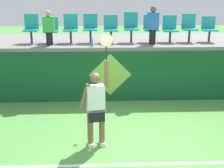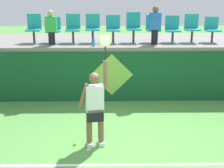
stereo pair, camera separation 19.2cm
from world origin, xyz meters
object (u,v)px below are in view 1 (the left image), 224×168
at_px(tennis_ball, 76,144).
at_px(spectator_1, 49,27).
at_px(stadium_chair_2, 71,27).
at_px(stadium_chair_3, 90,27).
at_px(spectator_0, 153,25).
at_px(stadium_chair_5, 131,26).
at_px(stadium_chair_9, 209,28).
at_px(stadium_chair_1, 51,29).
at_px(stadium_chair_6, 151,27).
at_px(stadium_chair_7, 170,28).
at_px(tennis_player, 96,106).
at_px(stadium_chair_4, 111,27).
at_px(stadium_chair_0, 31,27).
at_px(water_bottle, 92,43).
at_px(stadium_chair_8, 189,26).

relative_size(tennis_ball, spectator_1, 0.06).
xyz_separation_m(stadium_chair_2, stadium_chair_3, (0.62, -0.00, 0.01)).
bearing_deg(spectator_0, tennis_ball, -122.88).
height_order(stadium_chair_5, stadium_chair_9, stadium_chair_5).
relative_size(stadium_chair_1, stadium_chair_2, 0.89).
bearing_deg(stadium_chair_5, spectator_1, -170.53).
distance_m(tennis_ball, stadium_chair_5, 4.61).
height_order(stadium_chair_2, stadium_chair_6, stadium_chair_2).
relative_size(tennis_ball, spectator_0, 0.06).
bearing_deg(tennis_ball, stadium_chair_3, 85.62).
bearing_deg(stadium_chair_1, tennis_ball, -76.00).
height_order(stadium_chair_6, stadium_chair_9, stadium_chair_6).
xyz_separation_m(stadium_chair_7, spectator_1, (-3.74, -0.41, 0.08)).
xyz_separation_m(tennis_player, stadium_chair_4, (0.46, 3.78, 1.17)).
xyz_separation_m(tennis_player, stadium_chair_0, (-2.01, 3.78, 1.19)).
height_order(water_bottle, stadium_chair_8, stadium_chair_8).
bearing_deg(spectator_0, stadium_chair_4, 162.31).
bearing_deg(stadium_chair_7, stadium_chair_6, -179.90).
bearing_deg(water_bottle, stadium_chair_0, 159.80).
bearing_deg(stadium_chair_2, stadium_chair_8, -0.03).
height_order(water_bottle, spectator_1, spectator_1).
height_order(stadium_chair_0, stadium_chair_6, stadium_chair_0).
xyz_separation_m(stadium_chair_3, stadium_chair_7, (2.51, -0.00, -0.04)).
xyz_separation_m(stadium_chair_4, stadium_chair_6, (1.26, -0.00, 0.00)).
relative_size(stadium_chair_8, stadium_chair_9, 1.11).
bearing_deg(tennis_ball, water_bottle, 83.63).
height_order(tennis_ball, stadium_chair_5, stadium_chair_5).
height_order(stadium_chair_2, stadium_chair_3, stadium_chair_2).
bearing_deg(stadium_chair_8, spectator_1, -174.55).
bearing_deg(stadium_chair_4, water_bottle, -130.09).
xyz_separation_m(stadium_chair_5, stadium_chair_9, (2.48, -0.01, -0.07)).
relative_size(stadium_chair_4, stadium_chair_9, 1.07).
relative_size(water_bottle, stadium_chair_9, 0.29).
bearing_deg(tennis_player, stadium_chair_3, 92.69).
distance_m(stadium_chair_4, stadium_chair_8, 2.48).
bearing_deg(stadium_chair_1, stadium_chair_2, 0.60).
bearing_deg(stadium_chair_7, tennis_player, -121.66).
relative_size(stadium_chair_0, stadium_chair_7, 1.08).
xyz_separation_m(tennis_ball, stadium_chair_8, (3.41, 3.78, 2.09)).
xyz_separation_m(tennis_player, stadium_chair_6, (1.72, 3.78, 1.17)).
distance_m(stadium_chair_5, spectator_1, 2.54).
height_order(tennis_ball, stadium_chair_4, stadium_chair_4).
distance_m(stadium_chair_1, stadium_chair_5, 2.51).
distance_m(water_bottle, stadium_chair_4, 0.97).
relative_size(stadium_chair_7, stadium_chair_8, 0.95).
bearing_deg(spectator_1, stadium_chair_4, 12.46).
distance_m(tennis_player, stadium_chair_3, 3.97).
bearing_deg(stadium_chair_8, stadium_chair_1, -179.94).
xyz_separation_m(water_bottle, stadium_chair_0, (-1.89, 0.70, 0.37)).
bearing_deg(stadium_chair_3, stadium_chair_5, 0.19).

